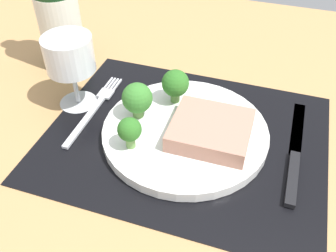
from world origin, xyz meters
TOP-DOWN VIEW (x-y plane):
  - ground_plane at (0.00, 0.00)cm, footprint 140.00×110.00cm
  - placemat at (0.00, 0.00)cm, footprint 42.99×34.51cm
  - plate at (0.00, 0.00)cm, footprint 25.60×25.60cm
  - steak at (4.07, -0.60)cm, footprint 11.60×10.62cm
  - broccoli_front_edge at (-8.00, 0.60)cm, footprint 4.80×4.80cm
  - broccoli_near_fork at (-3.57, 6.11)cm, footprint 4.48×4.48cm
  - broccoli_center at (-6.46, -6.21)cm, footprint 3.50×3.50cm
  - fork at (-16.41, 1.42)cm, footprint 2.40×19.20cm
  - knife at (16.66, 0.53)cm, footprint 1.80×23.00cm
  - wine_bottle at (-28.13, 13.16)cm, footprint 7.77×7.77cm
  - wine_glass at (-20.13, 2.62)cm, footprint 7.93×7.93cm

SIDE VIEW (x-z plane):
  - ground_plane at x=0.00cm, z-range -3.00..0.00cm
  - placemat at x=0.00cm, z-range 0.00..0.30cm
  - fork at x=-16.41cm, z-range 0.30..0.80cm
  - knife at x=16.66cm, z-range 0.20..1.00cm
  - plate at x=0.00cm, z-range 0.30..1.90cm
  - steak at x=4.07cm, z-range 1.90..4.61cm
  - broccoli_center at x=-6.46cm, z-range 2.49..7.54cm
  - broccoli_front_edge at x=-8.00cm, z-range 2.35..8.28cm
  - broccoli_near_fork at x=-3.57cm, z-range 2.46..8.28cm
  - wine_glass at x=-20.13cm, z-range 2.68..15.30cm
  - wine_bottle at x=-28.13cm, z-range -3.76..27.53cm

